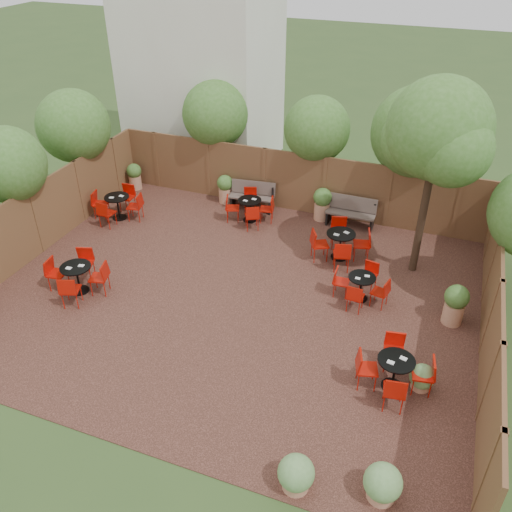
% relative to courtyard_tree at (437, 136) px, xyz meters
% --- Properties ---
extents(ground, '(80.00, 80.00, 0.00)m').
position_rel_courtyard_tree_xyz_m(ground, '(-4.13, -2.81, -3.85)').
color(ground, '#354F23').
rests_on(ground, ground).
extents(courtyard_paving, '(12.00, 10.00, 0.02)m').
position_rel_courtyard_tree_xyz_m(courtyard_paving, '(-4.13, -2.81, -3.84)').
color(courtyard_paving, '#311A14').
rests_on(courtyard_paving, ground).
extents(fence_back, '(12.00, 0.08, 2.00)m').
position_rel_courtyard_tree_xyz_m(fence_back, '(-4.13, 2.19, -2.85)').
color(fence_back, brown).
rests_on(fence_back, ground).
extents(fence_left, '(0.08, 10.00, 2.00)m').
position_rel_courtyard_tree_xyz_m(fence_left, '(-10.13, -2.81, -2.85)').
color(fence_left, brown).
rests_on(fence_left, ground).
extents(fence_right, '(0.08, 10.00, 2.00)m').
position_rel_courtyard_tree_xyz_m(fence_right, '(1.87, -2.81, -2.85)').
color(fence_right, brown).
rests_on(fence_right, ground).
extents(neighbour_building, '(5.00, 4.00, 8.00)m').
position_rel_courtyard_tree_xyz_m(neighbour_building, '(-8.63, 5.19, 0.15)').
color(neighbour_building, silver).
rests_on(neighbour_building, ground).
extents(overhang_foliage, '(15.42, 10.67, 2.76)m').
position_rel_courtyard_tree_xyz_m(overhang_foliage, '(-5.05, 0.59, -1.16)').
color(overhang_foliage, '#3A6821').
rests_on(overhang_foliage, ground).
extents(courtyard_tree, '(2.67, 2.57, 5.24)m').
position_rel_courtyard_tree_xyz_m(courtyard_tree, '(0.00, 0.00, 0.00)').
color(courtyard_tree, black).
rests_on(courtyard_tree, courtyard_paving).
extents(park_bench_left, '(1.50, 0.64, 0.90)m').
position_rel_courtyard_tree_xyz_m(park_bench_left, '(-5.41, 1.82, -3.37)').
color(park_bench_left, brown).
rests_on(park_bench_left, courtyard_paving).
extents(park_bench_right, '(1.52, 0.50, 0.94)m').
position_rel_courtyard_tree_xyz_m(park_bench_right, '(-2.14, 1.82, -3.35)').
color(park_bench_right, brown).
rests_on(park_bench_right, courtyard_paving).
extents(bistro_tables, '(10.86, 7.09, 0.92)m').
position_rel_courtyard_tree_xyz_m(bistro_tables, '(-4.34, -1.65, -3.39)').
color(bistro_tables, black).
rests_on(bistro_tables, courtyard_paving).
extents(planters, '(11.48, 4.42, 1.06)m').
position_rel_courtyard_tree_xyz_m(planters, '(-3.95, 0.76, -3.28)').
color(planters, tan).
rests_on(planters, courtyard_paving).
extents(low_shrubs, '(2.33, 3.67, 0.71)m').
position_rel_courtyard_tree_xyz_m(low_shrubs, '(-0.09, -6.65, -3.51)').
color(low_shrubs, tan).
rests_on(low_shrubs, courtyard_paving).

